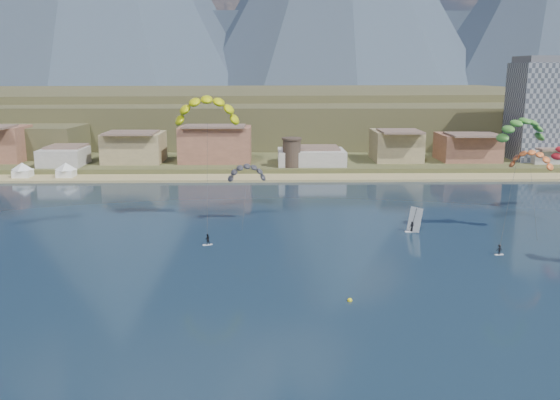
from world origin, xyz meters
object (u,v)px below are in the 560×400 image
watchtower (292,152)px  windsurfer (413,224)px  apartment_tower (545,109)px  kitesurfer_green (522,127)px  kitesurfer_yellow (207,106)px  buoy (350,300)px

watchtower → windsurfer: watchtower is taller
apartment_tower → watchtower: (-80.00, -14.00, -11.45)m
kitesurfer_green → windsurfer: (-17.80, 2.51, -18.32)m
watchtower → kitesurfer_green: size_ratio=0.36×
apartment_tower → watchtower: apartment_tower is taller
kitesurfer_yellow → windsurfer: (38.68, -7.51, -21.45)m
watchtower → kitesurfer_yellow: bearing=-107.9°
windsurfer → buoy: windsurfer is taller
apartment_tower → kitesurfer_green: size_ratio=1.35×
watchtower → windsurfer: bearing=-72.6°
watchtower → buoy: size_ratio=12.99×
windsurfer → kitesurfer_yellow: bearing=169.0°
kitesurfer_yellow → buoy: kitesurfer_yellow is taller
apartment_tower → buoy: 137.04m
watchtower → windsurfer: 68.01m
kitesurfer_yellow → kitesurfer_green: kitesurfer_yellow is taller
watchtower → kitesurfer_yellow: size_ratio=0.31×
kitesurfer_yellow → buoy: 52.17m
watchtower → kitesurfer_yellow: 62.37m
kitesurfer_yellow → buoy: (22.27, -41.29, -22.81)m
kitesurfer_yellow → buoy: bearing=-61.7°
kitesurfer_yellow → kitesurfer_green: (56.48, -10.02, -3.14)m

